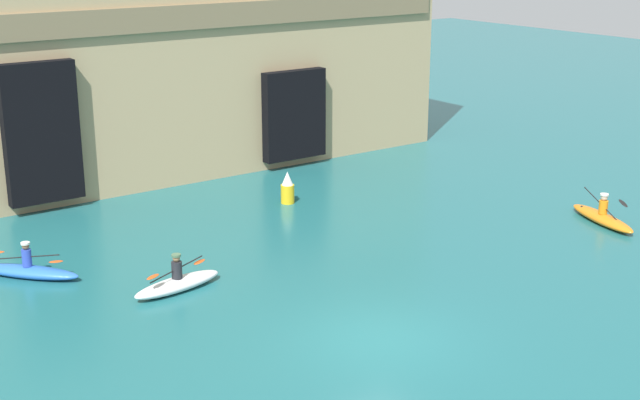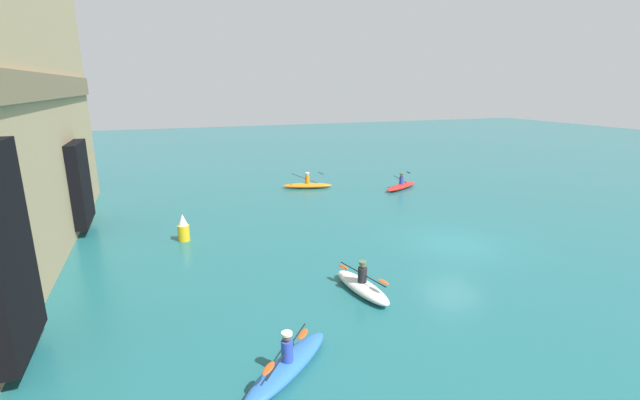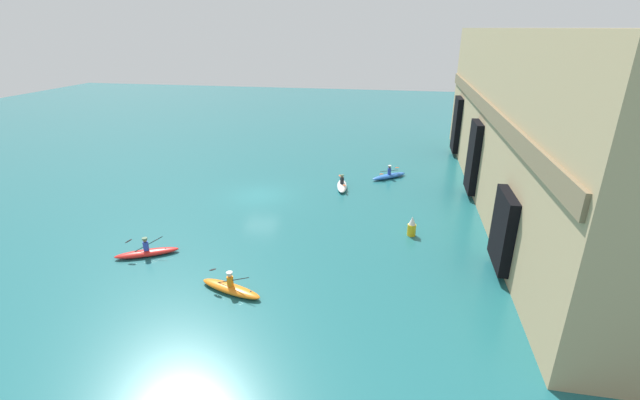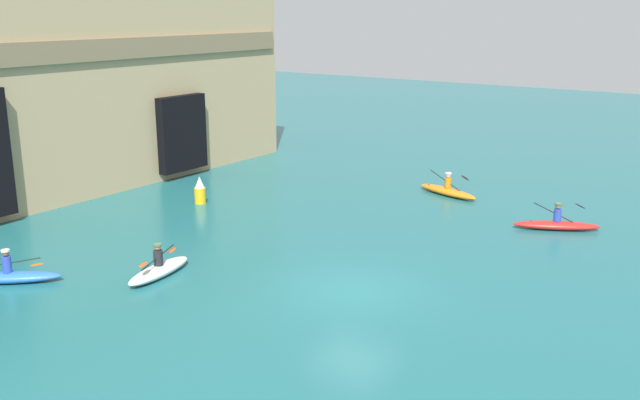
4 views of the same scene
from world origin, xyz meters
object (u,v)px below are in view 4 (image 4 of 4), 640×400
Objects in this scene: kayak_blue at (8,276)px; kayak_orange at (448,191)px; kayak_red at (557,224)px; marker_buoy at (200,191)px; kayak_white at (159,269)px.

kayak_orange is at bearing -150.31° from kayak_blue.
marker_buoy is at bearing -7.61° from kayak_red.
kayak_white is at bearing -178.13° from kayak_blue.
kayak_blue is at bearing 123.70° from kayak_white.
kayak_red is at bearing -168.64° from kayak_blue.
marker_buoy is (-5.18, 14.20, 0.35)m from kayak_red.
kayak_orange is 2.76× the size of marker_buoy.
kayak_red is 2.67× the size of marker_buoy.
kayak_blue reaches higher than kayak_orange.
kayak_red is at bearing -43.93° from kayak_white.
kayak_blue is (-3.11, 3.50, -0.02)m from kayak_white.
kayak_red reaches higher than kayak_orange.
marker_buoy is (-7.60, 8.41, 0.35)m from kayak_orange.
kayak_blue is 10.50m from marker_buoy.
marker_buoy is (10.36, 1.70, 0.35)m from kayak_blue.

